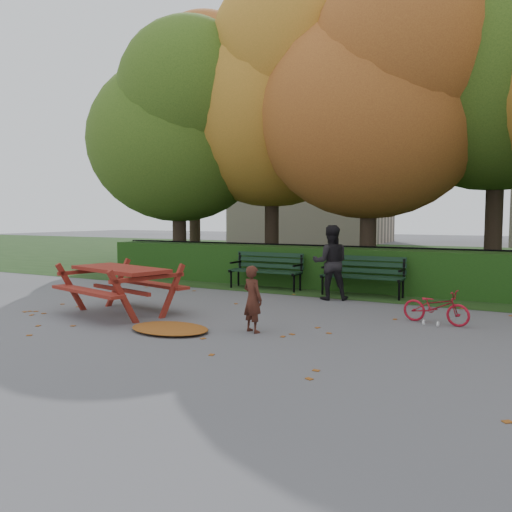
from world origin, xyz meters
The scene contains 17 objects.
ground centered at (0.00, 0.00, 0.00)m, with size 90.00×90.00×0.00m, color slate.
grass_strip centered at (0.00, 14.00, 0.01)m, with size 90.00×90.00×0.00m, color #183311.
building_left centered at (-9.00, 26.00, 7.50)m, with size 10.00×7.00×15.00m, color #BEAD98.
hedge centered at (0.00, 4.50, 0.50)m, with size 13.00×0.90×1.00m, color black.
iron_fence centered at (0.00, 5.30, 0.54)m, with size 14.00×0.04×1.02m.
tree_a centered at (-5.19, 5.58, 4.52)m, with size 5.88×5.60×7.48m.
tree_b centered at (-2.44, 6.75, 5.40)m, with size 6.72×6.40×8.79m.
tree_c centered at (0.83, 5.96, 4.82)m, with size 6.30×6.00×8.00m.
tree_f centered at (-7.13, 9.24, 5.69)m, with size 6.93×6.60×9.19m.
bench_left centered at (-1.30, 3.70, 0.52)m, with size 1.80×0.57×0.88m.
bench_right centered at (1.10, 3.70, 0.52)m, with size 1.80×0.57×0.88m.
picnic_table centered at (-2.19, -0.39, 0.66)m, with size 2.31×2.03×0.96m.
leaf_pile centered at (-0.55, -1.08, 0.04)m, with size 1.29×0.90×0.09m, color maroon.
leaf_scatter centered at (0.00, 0.30, 0.01)m, with size 9.00×5.70×0.01m, color maroon, non-canonical shape.
child centered at (0.60, -0.53, 0.51)m, with size 0.37×0.24×1.02m, color #401D14.
adult centered at (0.62, 2.90, 0.79)m, with size 0.77×0.60×1.58m, color black.
bicycle centered at (2.97, 1.41, 0.28)m, with size 0.38×1.08×0.57m, color maroon.
Camera 1 is at (4.18, -7.11, 1.75)m, focal length 35.00 mm.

